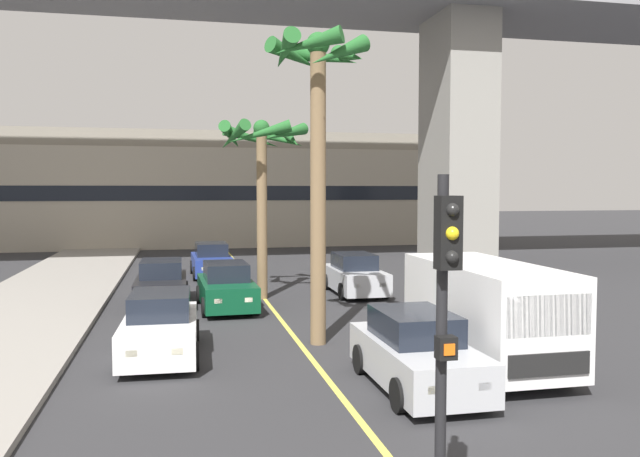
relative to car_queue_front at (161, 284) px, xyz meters
The scene contains 12 objects.
lane_stripe_center 3.84m from the car_queue_front, 12.46° to the left, with size 0.14×56.00×0.01m, color #DBCC4C.
pier_building_backdrop 25.63m from the car_queue_front, 81.67° to the left, with size 35.10×8.04×8.10m.
car_queue_front is the anchor object (origin of this frame).
car_queue_second 7.29m from the car_queue_front, 88.74° to the right, with size 1.93×4.15×1.56m.
car_queue_third 7.30m from the car_queue_front, ahead, with size 1.85×4.11×1.56m.
car_queue_fourth 2.52m from the car_queue_front, 30.40° to the right, with size 1.94×4.15×1.56m.
car_queue_fifth 7.33m from the car_queue_front, 73.50° to the left, with size 1.92×4.15×1.56m.
car_queue_sixth 12.12m from the car_queue_front, 64.01° to the right, with size 1.84×4.10×1.56m.
delivery_van 12.23m from the car_queue_front, 52.47° to the right, with size 2.16×5.25×2.36m.
traffic_light_median_near 17.29m from the car_queue_front, 78.82° to the right, with size 0.24×0.37×4.20m.
palm_tree_near_median 5.91m from the car_queue_front, ahead, with size 3.36×3.49×6.59m.
palm_tree_mid_median 9.67m from the car_queue_front, 58.69° to the right, with size 2.65×2.80×8.05m.
Camera 1 is at (-3.05, 0.13, 4.04)m, focal length 36.10 mm.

